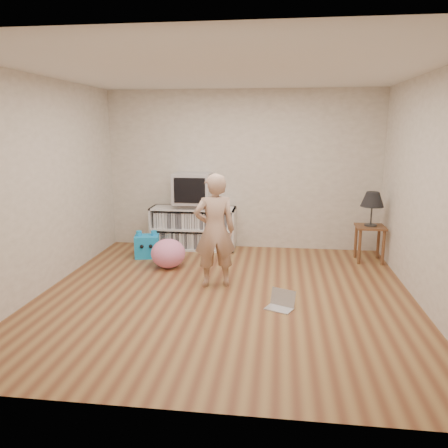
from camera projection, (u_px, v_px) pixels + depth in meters
name	position (u px, v px, depth m)	size (l,w,h in m)	color
ground	(226.00, 295.00, 5.31)	(4.50, 4.50, 0.00)	brown
walls	(226.00, 189.00, 5.03)	(4.52, 4.52, 2.60)	beige
ceiling	(226.00, 70.00, 4.75)	(4.50, 4.50, 0.01)	white
media_unit	(194.00, 228.00, 7.30)	(1.40, 0.45, 0.70)	white
dvd_deck	(193.00, 205.00, 7.20)	(0.45, 0.35, 0.07)	gray
crt_tv	(193.00, 188.00, 7.14)	(0.60, 0.53, 0.50)	#AEAEB3
side_table	(370.00, 235.00, 6.57)	(0.42, 0.42, 0.55)	brown
table_lamp	(372.00, 200.00, 6.46)	(0.34, 0.34, 0.52)	#333333
person	(215.00, 231.00, 5.48)	(0.53, 0.35, 1.45)	tan
laptop	(281.00, 303.00, 4.92)	(0.36, 0.33, 0.20)	silver
playing_cards	(288.00, 300.00, 5.12)	(0.07, 0.09, 0.02)	#4259B1
plush_blue	(147.00, 246.00, 6.83)	(0.42, 0.37, 0.42)	#139DF4
plush_pink	(168.00, 253.00, 6.31)	(0.50, 0.50, 0.42)	pink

